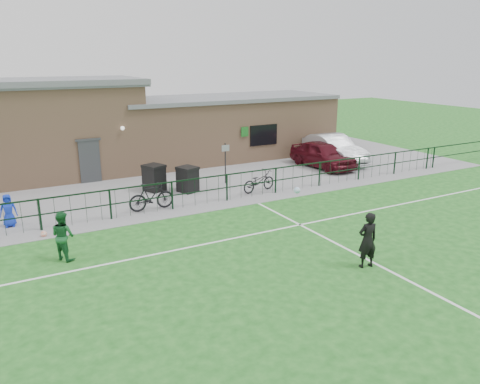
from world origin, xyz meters
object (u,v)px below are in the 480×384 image
car_silver (333,149)px  bicycle_d (151,197)px  wheelie_bin_right (188,180)px  outfield_player (63,236)px  spectator_child (8,211)px  ball_ground (44,234)px  sign_post (225,163)px  wheelie_bin_left (154,179)px  car_maroon (323,155)px  bicycle_e (259,181)px

car_silver → bicycle_d: bearing=-159.3°
wheelie_bin_right → outfield_player: outfield_player is taller
spectator_child → ball_ground: size_ratio=5.80×
ball_ground → spectator_child: bearing=120.2°
outfield_player → wheelie_bin_right: bearing=-83.5°
sign_post → outfield_player: 10.08m
wheelie_bin_left → bicycle_d: bearing=-133.9°
sign_post → car_silver: size_ratio=0.41×
car_maroon → ball_ground: car_maroon is taller
wheelie_bin_left → bicycle_e: bearing=-53.2°
car_maroon → bicycle_e: size_ratio=2.35×
wheelie_bin_right → ball_ground: size_ratio=5.18×
sign_post → bicycle_e: (0.70, -2.01, -0.52)m
car_silver → bicycle_e: 7.74m
sign_post → outfield_player: sign_post is taller
sign_post → outfield_player: bearing=-146.5°
wheelie_bin_left → wheelie_bin_right: size_ratio=1.05×
car_silver → ball_ground: size_ratio=23.24×
sign_post → car_silver: sign_post is taller
car_maroon → bicycle_d: car_maroon is taller
wheelie_bin_left → sign_post: (3.49, -0.42, 0.43)m
bicycle_d → outfield_player: size_ratio=1.22×
wheelie_bin_left → sign_post: bearing=-29.9°
sign_post → bicycle_d: size_ratio=1.07×
wheelie_bin_right → spectator_child: 7.59m
car_maroon → bicycle_e: bearing=-159.3°
spectator_child → car_silver: bearing=13.6°
car_maroon → car_silver: (1.37, 0.78, 0.07)m
spectator_child → ball_ground: (0.96, -1.65, -0.53)m
outfield_player → car_silver: bearing=-99.9°
bicycle_e → sign_post: bearing=7.7°
sign_post → ball_ground: (-8.74, -3.27, -0.91)m
spectator_child → bicycle_d: bearing=-2.7°
wheelie_bin_left → spectator_child: (-6.22, -2.04, 0.04)m
wheelie_bin_right → car_silver: car_silver is taller
car_maroon → car_silver: car_silver is taller
sign_post → car_maroon: bearing=4.1°
sign_post → car_maroon: sign_post is taller
car_silver → wheelie_bin_right: bearing=-165.3°
wheelie_bin_left → ball_ground: wheelie_bin_left is taller
wheelie_bin_left → outfield_player: outfield_player is taller
bicycle_d → spectator_child: size_ratio=1.53×
wheelie_bin_right → bicycle_e: 3.27m
wheelie_bin_right → bicycle_e: size_ratio=0.60×
bicycle_e → wheelie_bin_right: bearing=50.8°
car_maroon → ball_ground: size_ratio=20.43×
wheelie_bin_right → outfield_player: bearing=-160.4°
outfield_player → wheelie_bin_left: bearing=-72.2°
ball_ground → car_maroon: bearing=13.9°
car_maroon → bicycle_d: bearing=-168.8°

